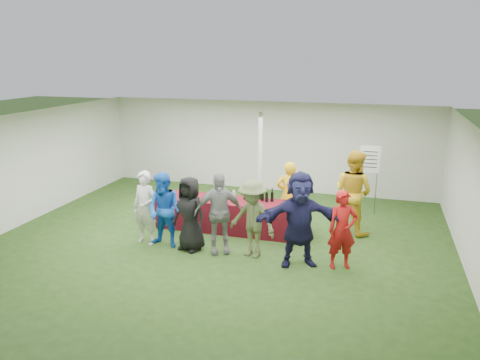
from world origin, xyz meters
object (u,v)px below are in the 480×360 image
(serving_table, at_px, (232,215))
(customer_1, at_px, (165,210))
(dump_bucket, at_px, (300,205))
(customer_2, at_px, (190,214))
(wine_list_sign, at_px, (370,164))
(customer_3, at_px, (219,213))
(customer_5, at_px, (300,219))
(customer_4, at_px, (252,219))
(customer_6, at_px, (342,230))
(staff_back, at_px, (353,192))
(customer_0, at_px, (145,208))
(staff_pourer, at_px, (289,195))

(serving_table, bearing_deg, customer_1, -129.51)
(dump_bucket, height_order, customer_1, customer_1)
(dump_bucket, distance_m, customer_2, 2.40)
(wine_list_sign, distance_m, customer_3, 4.53)
(customer_5, bearing_deg, customer_4, 152.23)
(customer_4, height_order, customer_6, customer_4)
(serving_table, relative_size, dump_bucket, 14.58)
(dump_bucket, bearing_deg, serving_table, 172.32)
(wine_list_sign, xyz_separation_m, staff_back, (-0.30, -1.48, -0.34))
(serving_table, height_order, staff_back, staff_back)
(customer_2, bearing_deg, customer_4, 19.59)
(staff_back, bearing_deg, customer_4, 78.07)
(customer_0, relative_size, customer_4, 1.01)
(serving_table, xyz_separation_m, customer_4, (0.84, -1.27, 0.43))
(customer_2, height_order, customer_4, customer_4)
(staff_back, height_order, customer_3, staff_back)
(staff_pourer, height_order, customer_3, customer_3)
(wine_list_sign, relative_size, customer_5, 0.95)
(staff_back, relative_size, customer_6, 1.26)
(staff_pourer, bearing_deg, wine_list_sign, -146.24)
(wine_list_sign, xyz_separation_m, customer_6, (-0.37, -3.47, -0.54))
(customer_3, bearing_deg, customer_6, -26.30)
(customer_5, distance_m, customer_6, 0.84)
(staff_pourer, xyz_separation_m, customer_6, (1.39, -1.82, -0.04))
(customer_2, xyz_separation_m, customer_6, (3.14, 0.02, -0.02))
(dump_bucket, bearing_deg, staff_pourer, 117.43)
(customer_6, bearing_deg, customer_2, 158.01)
(wine_list_sign, relative_size, staff_back, 0.92)
(customer_4, bearing_deg, dump_bucket, 70.70)
(wine_list_sign, xyz_separation_m, customer_0, (-4.58, -3.46, -0.50))
(customer_1, xyz_separation_m, customer_5, (2.91, -0.08, 0.13))
(serving_table, bearing_deg, customer_0, -141.04)
(dump_bucket, distance_m, customer_1, 2.93)
(customer_1, distance_m, customer_6, 3.72)
(customer_1, relative_size, customer_5, 0.87)
(serving_table, distance_m, customer_1, 1.76)
(customer_4, distance_m, customer_5, 1.00)
(customer_0, xyz_separation_m, customer_1, (0.49, -0.04, 0.00))
(dump_bucket, height_order, customer_2, customer_2)
(dump_bucket, relative_size, wine_list_sign, 0.14)
(customer_3, bearing_deg, wine_list_sign, 24.18)
(staff_pourer, relative_size, staff_back, 0.84)
(serving_table, relative_size, customer_3, 2.08)
(staff_pourer, relative_size, customer_0, 1.00)
(dump_bucket, xyz_separation_m, staff_back, (1.08, 0.93, 0.14))
(wine_list_sign, height_order, customer_5, customer_5)
(customer_1, xyz_separation_m, customer_6, (3.72, 0.03, -0.04))
(customer_3, relative_size, customer_4, 1.07)
(customer_2, distance_m, customer_3, 0.63)
(staff_pourer, height_order, customer_1, customer_1)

